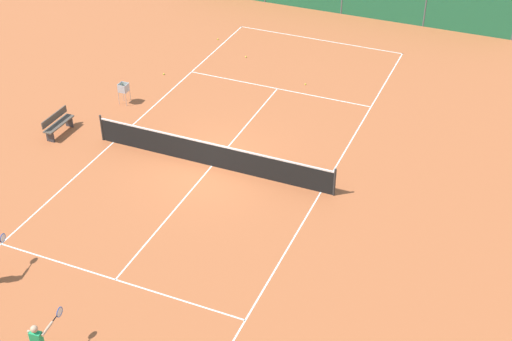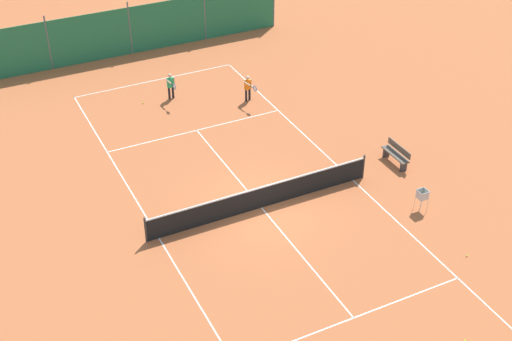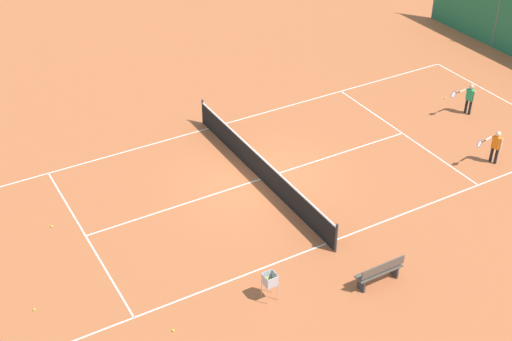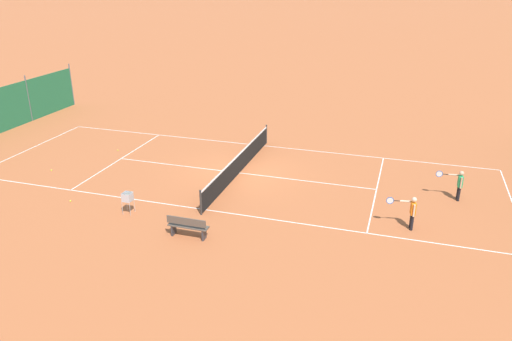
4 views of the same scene
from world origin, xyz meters
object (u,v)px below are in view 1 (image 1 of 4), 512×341
tennis_ball_alley_right (246,57)px  player_near_service (39,340)px  tennis_ball_far_corner (164,74)px  tennis_ball_near_corner (305,84)px  tennis_ball_alley_left (218,39)px  ball_hopper (124,89)px  tennis_net (211,154)px  courtside_bench (58,123)px

tennis_ball_alley_right → player_near_service: bearing=97.5°
player_near_service → tennis_ball_far_corner: size_ratio=19.76×
player_near_service → tennis_ball_far_corner: player_near_service is taller
tennis_ball_near_corner → tennis_ball_alley_left: bearing=-27.0°
tennis_ball_alley_right → ball_hopper: (2.83, 5.91, 0.62)m
tennis_net → tennis_ball_alley_right: 9.05m
player_near_service → tennis_ball_far_corner: (5.04, -15.36, -0.73)m
tennis_net → ball_hopper: 5.99m
tennis_ball_alley_right → tennis_ball_near_corner: size_ratio=1.00×
courtside_bench → player_near_service: bearing=123.7°
tennis_ball_far_corner → courtside_bench: bearing=78.2°
ball_hopper → courtside_bench: size_ratio=0.59×
tennis_ball_far_corner → tennis_ball_alley_left: same height
tennis_net → tennis_ball_alley_left: tennis_net is taller
tennis_ball_alley_left → courtside_bench: courtside_bench is taller
tennis_net → courtside_bench: (6.34, 0.27, -0.05)m
tennis_ball_far_corner → tennis_ball_alley_left: (-0.58, -4.31, 0.00)m
tennis_net → tennis_ball_far_corner: 7.64m
tennis_ball_alley_right → tennis_ball_far_corner: same height
tennis_ball_near_corner → courtside_bench: courtside_bench is taller
player_near_service → tennis_ball_alley_right: bearing=-82.5°
player_near_service → tennis_net: bearing=-90.4°
tennis_ball_near_corner → tennis_ball_far_corner: same height
ball_hopper → courtside_bench: (1.05, 3.06, -0.20)m
tennis_net → tennis_ball_alley_left: size_ratio=139.09×
tennis_ball_near_corner → tennis_ball_alley_left: (5.49, -2.80, 0.00)m
tennis_ball_near_corner → player_near_service: bearing=86.5°
tennis_ball_near_corner → tennis_ball_far_corner: bearing=14.0°
tennis_net → player_near_service: size_ratio=7.04×
tennis_net → tennis_ball_alley_right: (2.47, -8.70, -0.47)m
tennis_ball_alley_left → tennis_ball_far_corner: bearing=82.3°
tennis_ball_alley_right → tennis_ball_alley_left: size_ratio=1.00×
tennis_net → tennis_ball_alley_left: (4.52, -9.99, -0.47)m
tennis_ball_far_corner → tennis_ball_near_corner: bearing=-166.0°
tennis_net → courtside_bench: 6.35m
tennis_ball_far_corner → ball_hopper: ball_hopper is taller
player_near_service → tennis_ball_near_corner: bearing=-93.5°
tennis_net → ball_hopper: (5.30, -2.79, 0.15)m
tennis_ball_alley_right → tennis_ball_near_corner: 3.76m
tennis_ball_far_corner → courtside_bench: courtside_bench is taller
ball_hopper → courtside_bench: ball_hopper is taller
tennis_ball_alley_right → ball_hopper: ball_hopper is taller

